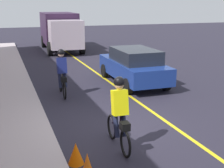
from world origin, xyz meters
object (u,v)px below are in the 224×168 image
object	(u,v)px
cyclist_lead	(62,73)
traffic_cone_near	(76,154)
cyclist_follow	(119,114)
patrol_sedan	(134,65)
box_truck_background	(60,30)

from	to	relation	value
cyclist_lead	traffic_cone_near	size ratio (longest dim) A/B	3.64
cyclist_lead	cyclist_follow	distance (m)	4.87
cyclist_lead	patrol_sedan	distance (m)	3.43
cyclist_follow	box_truck_background	distance (m)	16.99
box_truck_background	traffic_cone_near	world-z (taller)	box_truck_background
cyclist_follow	patrol_sedan	distance (m)	6.35
cyclist_follow	box_truck_background	xyz separation A→B (m)	(16.88, -1.80, 0.64)
traffic_cone_near	patrol_sedan	bearing A→B (deg)	-34.19
cyclist_lead	cyclist_follow	bearing A→B (deg)	-172.34
cyclist_lead	traffic_cone_near	xyz separation A→B (m)	(-5.21, 0.74, -0.66)
patrol_sedan	box_truck_background	bearing A→B (deg)	6.91
cyclist_lead	box_truck_background	bearing A→B (deg)	-8.04
box_truck_background	patrol_sedan	bearing A→B (deg)	7.85
cyclist_follow	cyclist_lead	bearing A→B (deg)	7.66
cyclist_lead	cyclist_follow	world-z (taller)	same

